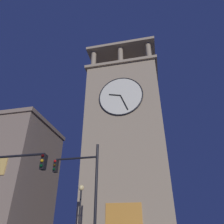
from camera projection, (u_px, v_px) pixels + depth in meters
clocktower at (128, 148)px, 25.74m from camera, size 9.25×9.48×26.28m
traffic_signal_near at (83, 185)px, 12.23m from camera, size 2.86×0.41×6.54m
traffic_signal_mid at (2, 186)px, 10.29m from camera, size 3.28×0.41×5.53m
street_lamp at (80, 205)px, 16.68m from camera, size 0.44×0.44×5.13m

